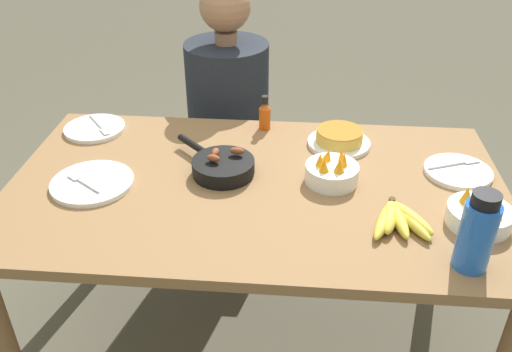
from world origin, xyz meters
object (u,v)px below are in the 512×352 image
at_px(empty_plate_far_right, 458,171).
at_px(empty_plate_near_front, 92,183).
at_px(banana_bunch, 398,218).
at_px(fruit_bowl_mango, 332,172).
at_px(fruit_bowl_citrus, 479,214).
at_px(water_bottle, 477,233).
at_px(hot_sauce_bottle, 265,115).
at_px(skillet, 222,166).
at_px(frittata_plate_center, 339,139).
at_px(empty_plate_far_left, 95,128).
at_px(person_figure, 229,143).

bearing_deg(empty_plate_far_right, empty_plate_near_front, -171.83).
relative_size(banana_bunch, fruit_bowl_mango, 1.18).
height_order(fruit_bowl_mango, fruit_bowl_citrus, same).
height_order(banana_bunch, empty_plate_far_right, banana_bunch).
height_order(water_bottle, hot_sauce_bottle, water_bottle).
bearing_deg(water_bottle, fruit_bowl_citrus, 69.69).
bearing_deg(skillet, empty_plate_near_front, 59.40).
xyz_separation_m(skillet, empty_plate_far_right, (0.77, 0.06, -0.02)).
bearing_deg(water_bottle, frittata_plate_center, 116.33).
relative_size(empty_plate_far_right, water_bottle, 0.98).
distance_m(water_bottle, hot_sauce_bottle, 0.93).
relative_size(empty_plate_far_left, person_figure, 0.19).
bearing_deg(empty_plate_far_left, banana_bunch, -24.98).
height_order(skillet, empty_plate_near_front, skillet).
distance_m(empty_plate_near_front, person_figure, 0.86).
relative_size(banana_bunch, person_figure, 0.16).
bearing_deg(banana_bunch, hot_sauce_bottle, 126.78).
height_order(fruit_bowl_mango, water_bottle, water_bottle).
distance_m(frittata_plate_center, hot_sauce_bottle, 0.29).
bearing_deg(hot_sauce_bottle, empty_plate_near_front, -139.85).
bearing_deg(water_bottle, person_figure, 126.12).
relative_size(banana_bunch, frittata_plate_center, 0.90).
bearing_deg(skillet, fruit_bowl_citrus, -150.72).
distance_m(frittata_plate_center, empty_plate_far_left, 0.91).
bearing_deg(empty_plate_near_front, fruit_bowl_citrus, -5.15).
xyz_separation_m(fruit_bowl_citrus, water_bottle, (-0.07, -0.18, 0.07)).
relative_size(fruit_bowl_mango, fruit_bowl_citrus, 0.93).
bearing_deg(skillet, water_bottle, -164.82).
height_order(empty_plate_far_right, fruit_bowl_citrus, fruit_bowl_citrus).
distance_m(frittata_plate_center, fruit_bowl_mango, 0.25).
bearing_deg(frittata_plate_center, empty_plate_far_right, -22.90).
xyz_separation_m(empty_plate_far_right, fruit_bowl_citrus, (-0.01, -0.27, 0.03)).
xyz_separation_m(empty_plate_far_left, fruit_bowl_mango, (0.87, -0.28, 0.03)).
xyz_separation_m(banana_bunch, empty_plate_far_left, (-1.05, 0.49, -0.01)).
xyz_separation_m(banana_bunch, empty_plate_far_right, (0.23, 0.29, -0.01)).
height_order(banana_bunch, empty_plate_near_front, banana_bunch).
distance_m(frittata_plate_center, water_bottle, 0.69).
height_order(skillet, hot_sauce_bottle, hot_sauce_bottle).
distance_m(empty_plate_far_left, water_bottle, 1.38).
bearing_deg(person_figure, hot_sauce_bottle, -60.10).
relative_size(frittata_plate_center, fruit_bowl_mango, 1.31).
height_order(empty_plate_near_front, hot_sauce_bottle, hot_sauce_bottle).
xyz_separation_m(empty_plate_far_left, hot_sauce_bottle, (0.64, 0.07, 0.05)).
distance_m(empty_plate_far_left, fruit_bowl_mango, 0.92).
xyz_separation_m(frittata_plate_center, fruit_bowl_citrus, (0.37, -0.43, 0.01)).
height_order(banana_bunch, person_figure, person_figure).
bearing_deg(empty_plate_far_right, fruit_bowl_mango, -168.67).
relative_size(fruit_bowl_mango, hot_sauce_bottle, 1.28).
bearing_deg(empty_plate_near_front, empty_plate_far_left, 107.77).
bearing_deg(hot_sauce_bottle, empty_plate_far_left, -173.78).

